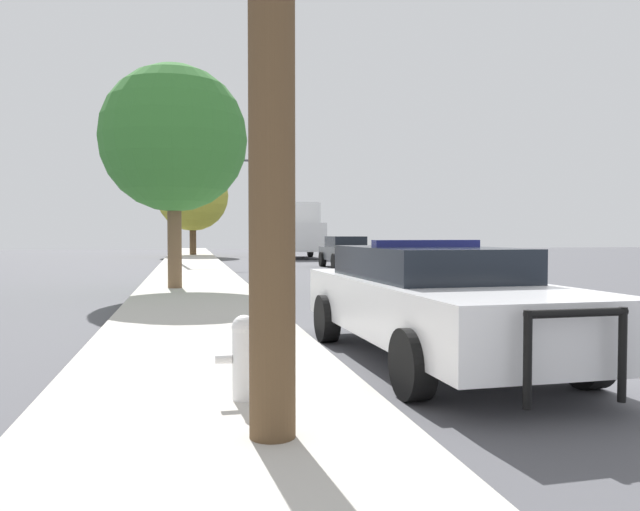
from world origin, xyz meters
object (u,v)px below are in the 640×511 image
Objects in this scene: fire_hydrant at (244,355)px; car_background_oncoming at (346,251)px; tree_sidewalk_far at (193,195)px; box_truck at (297,229)px; tree_sidewalk_near at (174,139)px; car_background_distant at (272,245)px; police_car at (433,299)px; traffic_light at (211,188)px.

car_background_oncoming is (6.63, 22.25, 0.24)m from fire_hydrant.
car_background_oncoming is 17.08m from tree_sidewalk_far.
box_truck is at bearing -30.09° from tree_sidewalk_far.
fire_hydrant is at bearing -85.96° from tree_sidewalk_near.
box_truck is at bearing -79.05° from car_background_distant.
tree_sidewalk_far reaches higher than police_car.
box_truck is (-0.28, 11.57, 1.07)m from car_background_oncoming.
car_background_oncoming is 0.69× the size of tree_sidewalk_near.
car_background_oncoming is at bearing 73.41° from fire_hydrant.
car_background_distant is at bearing 72.00° from traffic_light.
car_background_distant is (4.94, 15.20, -3.06)m from traffic_light.
traffic_light is 1.27× the size of car_background_oncoming.
box_truck is 23.51m from tree_sidewalk_near.
police_car is at bearing -90.09° from car_background_distant.
tree_sidewalk_near reaches higher than traffic_light.
tree_sidewalk_near reaches higher than fire_hydrant.
tree_sidewalk_near reaches higher than car_background_oncoming.
fire_hydrant is at bearing -89.80° from tree_sidewalk_far.
box_truck is at bearing 79.38° from fire_hydrant.
tree_sidewalk_near is (-7.44, -10.72, 3.30)m from car_background_oncoming.
tree_sidewalk_far reaches higher than tree_sidewalk_near.
car_background_distant is (5.60, 40.39, 0.19)m from fire_hydrant.
traffic_light is 1.16× the size of car_background_distant.
fire_hydrant is 0.12× the size of tree_sidewalk_far.
police_car reaches higher than car_background_distant.
box_truck is (6.34, 33.81, 1.31)m from fire_hydrant.
police_car is 20.82m from car_background_oncoming.
traffic_light reaches higher than police_car.
traffic_light is 12.41m from tree_sidewalk_far.
tree_sidewalk_near is at bearing -91.50° from tree_sidewalk_far.
car_background_distant is at bearing 77.47° from tree_sidewalk_near.
tree_sidewalk_near reaches higher than police_car.
tree_sidewalk_far is (-6.76, 15.32, 3.36)m from car_background_oncoming.
tree_sidewalk_far is (-5.73, -2.82, 3.41)m from car_background_distant.
police_car is 7.36× the size of fire_hydrant.
car_background_distant is at bearing 26.23° from tree_sidewalk_far.
tree_sidewalk_near is 0.92× the size of tree_sidewalk_far.
fire_hydrant is at bearing 72.91° from car_background_oncoming.
car_background_distant is 0.66× the size of box_truck.
tree_sidewalk_near is (-0.81, 11.53, 3.53)m from fire_hydrant.
tree_sidewalk_near is at bearing -98.02° from car_background_distant.
fire_hydrant is 0.13× the size of tree_sidewalk_near.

